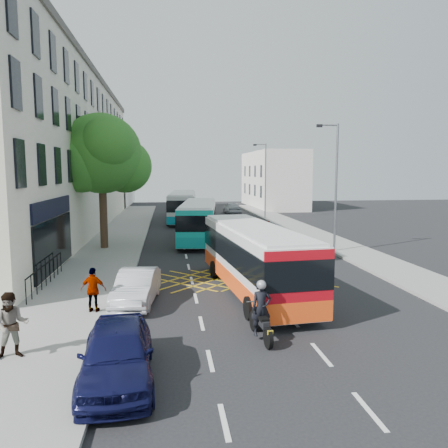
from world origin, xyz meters
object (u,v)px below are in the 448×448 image
object	(u,v)px
parked_car_blue	(117,353)
distant_car_grey	(182,208)
street_tree	(101,154)
lamp_near	(335,181)
pedestrian_far	(93,290)
bus_near	(254,257)
red_hatchback	(250,226)
motorbike	(261,312)
lamp_far	(265,177)
bus_mid	(199,221)
bus_far	(183,206)
pedestrian_near	(12,325)
distant_car_silver	(232,208)
parked_car_silver	(137,287)

from	to	relation	value
parked_car_blue	distant_car_grey	distance (m)	42.20
street_tree	lamp_near	world-z (taller)	street_tree
distant_car_grey	pedestrian_far	bearing A→B (deg)	-102.26
bus_near	red_hatchback	world-z (taller)	bus_near
motorbike	red_hatchback	world-z (taller)	motorbike
pedestrian_far	lamp_near	bearing A→B (deg)	-130.23
lamp_near	lamp_far	size ratio (longest dim) A/B	1.00
red_hatchback	lamp_far	bearing A→B (deg)	-115.74
bus_mid	red_hatchback	size ratio (longest dim) A/B	2.22
bus_far	pedestrian_near	bearing A→B (deg)	-95.72
pedestrian_near	motorbike	bearing A→B (deg)	-5.69
street_tree	bus_near	xyz separation A→B (m)	(7.86, -11.29, -4.77)
lamp_near	pedestrian_far	world-z (taller)	lamp_near
lamp_near	red_hatchback	bearing A→B (deg)	112.31
lamp_far	distant_car_silver	xyz separation A→B (m)	(-2.59, 6.27, -3.87)
distant_car_grey	motorbike	bearing A→B (deg)	-93.83
street_tree	motorbike	size ratio (longest dim) A/B	4.11
parked_car_blue	pedestrian_far	xyz separation A→B (m)	(-1.40, 5.23, 0.22)
pedestrian_near	lamp_near	bearing A→B (deg)	32.53
lamp_near	red_hatchback	xyz separation A→B (m)	(-3.68, 8.95, -3.92)
pedestrian_near	street_tree	bearing A→B (deg)	78.02
lamp_near	pedestrian_near	xyz separation A→B (m)	(-14.74, -14.43, -3.55)
parked_car_blue	pedestrian_far	distance (m)	5.42
bus_far	motorbike	size ratio (longest dim) A/B	5.17
bus_far	parked_car_blue	world-z (taller)	bus_far
distant_car_grey	distant_car_silver	xyz separation A→B (m)	(6.12, 0.07, -0.01)
distant_car_silver	pedestrian_far	distance (m)	38.43
lamp_near	motorbike	xyz separation A→B (m)	(-7.68, -13.67, -3.72)
pedestrian_far	lamp_far	bearing A→B (deg)	-102.48
parked_car_silver	distant_car_silver	size ratio (longest dim) A/B	0.92
red_hatchback	distant_car_silver	size ratio (longest dim) A/B	1.09
pedestrian_near	distant_car_grey	bearing A→B (deg)	69.70
lamp_far	parked_car_blue	world-z (taller)	lamp_far
bus_mid	motorbike	xyz separation A→B (m)	(0.53, -19.46, -0.65)
red_hatchback	distant_car_grey	distance (m)	17.95
street_tree	parked_car_blue	size ratio (longest dim) A/B	2.02
red_hatchback	pedestrian_far	bearing A→B (deg)	56.79
bus_far	bus_mid	bearing A→B (deg)	-82.48
pedestrian_near	bus_far	bearing A→B (deg)	68.14
lamp_far	motorbike	world-z (taller)	lamp_far
parked_car_silver	pedestrian_near	distance (m)	5.89
red_hatchback	pedestrian_near	world-z (taller)	pedestrian_near
street_tree	bus_mid	world-z (taller)	street_tree
street_tree	lamp_near	size ratio (longest dim) A/B	1.10
red_hatchback	pedestrian_far	world-z (taller)	pedestrian_far
bus_near	red_hatchback	size ratio (longest dim) A/B	2.19
street_tree	motorbike	world-z (taller)	street_tree
bus_near	bus_far	distance (m)	26.96
bus_near	distant_car_grey	distance (m)	34.57
distant_car_grey	distant_car_silver	bearing A→B (deg)	-4.61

